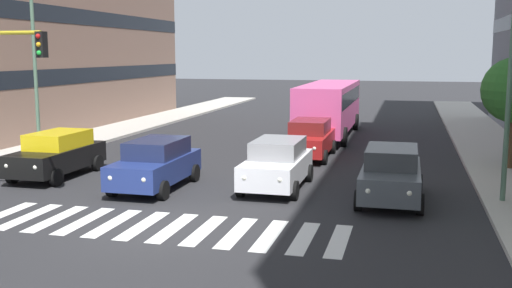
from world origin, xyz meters
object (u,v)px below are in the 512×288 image
Objects in this scene: car_row2_0 at (309,139)px; car_3 at (57,154)px; car_2 at (156,164)px; street_lamp_left at (492,57)px; car_1 at (277,164)px; bus_behind_traffic at (329,104)px; street_lamp_right at (44,47)px; car_0 at (391,174)px.

car_3 is at bearing 36.85° from car_row2_0.
street_lamp_left is at bearing -177.13° from car_2.
car_2 is 0.62× the size of street_lamp_left.
bus_behind_traffic reaches higher than car_1.
street_lamp_left is (-6.69, 6.89, 3.71)m from car_row2_0.
car_3 is 5.82m from street_lamp_right.
car_row2_0 is (3.82, -7.21, 0.00)m from car_0.
car_1 is 0.56× the size of street_lamp_right.
street_lamp_right is at bearing 16.15° from car_row2_0.
car_2 is 15.40m from bus_behind_traffic.
car_3 is 1.00× the size of car_row2_0.
car_2 is 0.56× the size of street_lamp_right.
street_lamp_left is 0.91× the size of street_lamp_right.
car_2 is (4.11, 1.05, 0.00)m from car_1.
bus_behind_traffic is at bearing -75.00° from car_0.
bus_behind_traffic is at bearing -136.37° from street_lamp_right.
car_1 is 6.39m from car_row2_0.
car_row2_0 is at bearing 90.64° from bus_behind_traffic.
street_lamp_left is at bearing 134.14° from car_row2_0.
street_lamp_right is (15.05, -3.96, 4.10)m from car_0.
car_0 is at bearing 176.82° from car_3.
bus_behind_traffic is 15.70m from street_lamp_right.
car_1 is 7.74m from street_lamp_left.
bus_behind_traffic is at bearing -64.60° from street_lamp_left.
car_3 is at bearing 0.82° from car_1.
street_lamp_right reaches higher than car_3.
street_lamp_right is at bearing -52.29° from car_3.
bus_behind_traffic is (3.91, -14.58, 0.97)m from car_0.
car_2 is at bearing 168.42° from car_3.
car_1 is 0.42× the size of bus_behind_traffic.
car_1 is 8.62m from car_3.
car_3 is (8.61, 0.12, 0.00)m from car_1.
car_1 is at bearing -11.83° from car_0.
car_2 is 8.54m from car_row2_0.
street_lamp_left reaches higher than bus_behind_traffic.
car_0 is at bearing 117.94° from car_row2_0.
car_row2_0 is (-8.70, -6.52, 0.00)m from car_3.
car_2 is at bearing 149.20° from street_lamp_right.
car_0 is 1.00× the size of car_2.
car_0 is 8.02m from car_2.
car_row2_0 is 10.30m from street_lamp_left.
car_row2_0 is at bearing -45.86° from street_lamp_left.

